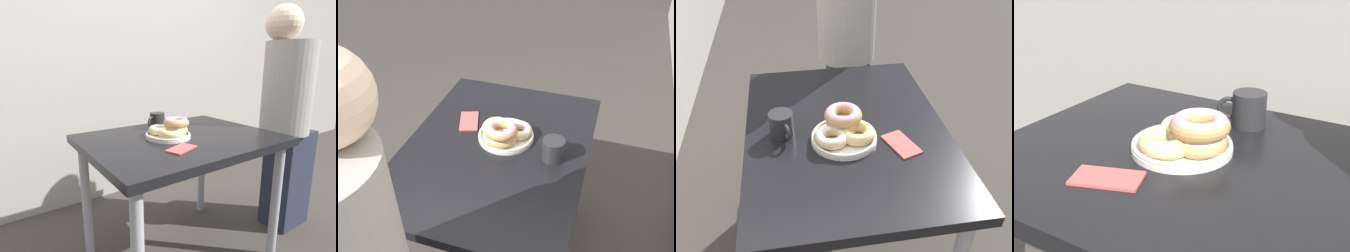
# 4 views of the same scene
# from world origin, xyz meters

# --- Properties ---
(wall_back) EXTENTS (8.00, 0.05, 2.60)m
(wall_back) POSITION_xyz_m (0.00, 1.12, 1.30)
(wall_back) COLOR #9E998E
(wall_back) RESTS_ON ground_plane
(dining_table) EXTENTS (0.96, 0.72, 0.71)m
(dining_table) POSITION_xyz_m (0.00, 0.18, 0.62)
(dining_table) COLOR black
(dining_table) RESTS_ON ground_plane
(donut_plate) EXTENTS (0.24, 0.26, 0.10)m
(donut_plate) POSITION_xyz_m (-0.06, 0.19, 0.75)
(donut_plate) COLOR silver
(donut_plate) RESTS_ON dining_table
(coffee_mug) EXTENTS (0.12, 0.09, 0.09)m
(coffee_mug) POSITION_xyz_m (-0.01, 0.41, 0.76)
(coffee_mug) COLOR #232326
(coffee_mug) RESTS_ON dining_table
(person_figure) EXTENTS (0.40, 0.29, 1.40)m
(person_figure) POSITION_xyz_m (0.74, 0.05, 0.73)
(person_figure) COLOR #232838
(person_figure) RESTS_ON ground_plane
(napkin) EXTENTS (0.16, 0.12, 0.01)m
(napkin) POSITION_xyz_m (-0.13, 0.01, 0.71)
(napkin) COLOR #BC4C47
(napkin) RESTS_ON dining_table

